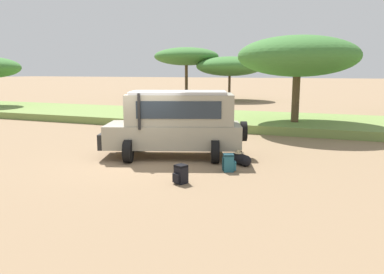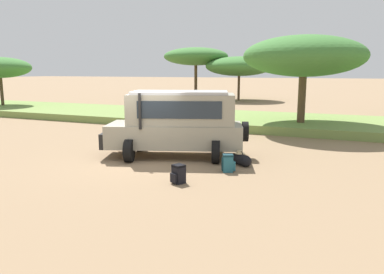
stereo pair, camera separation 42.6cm
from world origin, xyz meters
TOP-DOWN VIEW (x-y plane):
  - ground_plane at (0.00, 0.00)m, footprint 320.00×320.00m
  - grass_bank at (0.00, 10.68)m, footprint 120.00×7.00m
  - safari_vehicle at (0.77, 1.21)m, footprint 5.44×3.69m
  - backpack_beside_front_wheel at (3.17, -0.13)m, footprint 0.47×0.41m
  - backpack_cluster_center at (2.23, -1.86)m, footprint 0.41×0.45m
  - duffel_bag_low_black_case at (3.31, 0.86)m, footprint 0.81×0.73m
  - acacia_tree_far_left at (-19.27, 10.48)m, footprint 4.92×4.67m
  - acacia_tree_left_mid at (-9.86, 28.34)m, footprint 7.28×6.74m
  - acacia_tree_centre_back at (-4.80, 28.33)m, footprint 7.25×7.09m
  - acacia_tree_right_mid at (4.17, 9.40)m, footprint 6.29×6.09m

SIDE VIEW (x-z plane):
  - ground_plane at x=0.00m, z-range 0.00..0.00m
  - duffel_bag_low_black_case at x=3.31m, z-range -0.05..0.44m
  - grass_bank at x=0.00m, z-range 0.00..0.44m
  - backpack_cluster_center at x=2.23m, z-range -0.01..0.53m
  - backpack_beside_front_wheel at x=3.17m, z-range -0.01..0.56m
  - safari_vehicle at x=0.77m, z-range 0.07..2.51m
  - acacia_tree_far_left at x=-19.27m, z-range 1.29..5.53m
  - acacia_tree_centre_back at x=-4.80m, z-range 1.30..5.97m
  - acacia_tree_right_mid at x=4.17m, z-range 1.41..6.40m
  - acacia_tree_left_mid at x=-9.86m, z-range 1.87..7.60m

